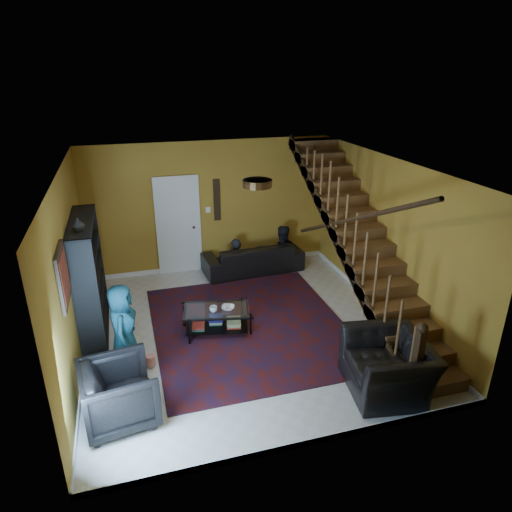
{
  "coord_description": "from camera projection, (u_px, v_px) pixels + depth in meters",
  "views": [
    {
      "loc": [
        -1.7,
        -6.54,
        4.19
      ],
      "look_at": [
        0.34,
        0.4,
        1.17
      ],
      "focal_mm": 32.0,
      "sensor_mm": 36.0,
      "label": 1
    }
  ],
  "objects": [
    {
      "name": "person_adult_a",
      "position": [
        236.0,
        265.0,
        9.98
      ],
      "size": [
        0.48,
        0.35,
        1.22
      ],
      "primitive_type": "imported",
      "rotation": [
        0.0,
        0.0,
        3.01
      ],
      "color": "black",
      "rests_on": "sofa"
    },
    {
      "name": "room",
      "position": [
        158.0,
        302.0,
        8.66
      ],
      "size": [
        5.5,
        5.5,
        5.5
      ],
      "color": "olive",
      "rests_on": "ground"
    },
    {
      "name": "rug",
      "position": [
        249.0,
        326.0,
        7.92
      ],
      "size": [
        3.24,
        3.7,
        0.02
      ],
      "primitive_type": "cube",
      "rotation": [
        0.0,
        0.0,
        0.0
      ],
      "color": "#3F0F0B",
      "rests_on": "floor"
    },
    {
      "name": "ceiling_fixture",
      "position": [
        257.0,
        183.0,
        6.08
      ],
      "size": [
        0.4,
        0.4,
        0.1
      ],
      "primitive_type": "cylinder",
      "color": "#3F2814",
      "rests_on": "room"
    },
    {
      "name": "staircase",
      "position": [
        362.0,
        241.0,
        7.86
      ],
      "size": [
        0.95,
        5.02,
        3.18
      ],
      "color": "brown",
      "rests_on": "floor"
    },
    {
      "name": "cup_b",
      "position": [
        225.0,
        307.0,
        7.63
      ],
      "size": [
        0.12,
        0.12,
        0.09
      ],
      "primitive_type": "imported",
      "rotation": [
        0.0,
        0.0,
        0.34
      ],
      "color": "#999999",
      "rests_on": "coffee_table"
    },
    {
      "name": "cup_a",
      "position": [
        213.0,
        309.0,
        7.55
      ],
      "size": [
        0.17,
        0.17,
        0.1
      ],
      "primitive_type": "imported",
      "rotation": [
        0.0,
        0.0,
        -0.4
      ],
      "color": "#999999",
      "rests_on": "coffee_table"
    },
    {
      "name": "coffee_table",
      "position": [
        217.0,
        319.0,
        7.71
      ],
      "size": [
        1.2,
        0.85,
        0.42
      ],
      "rotation": [
        0.0,
        0.0,
        -0.21
      ],
      "color": "black",
      "rests_on": "floor"
    },
    {
      "name": "popcorn_bucket",
      "position": [
        151.0,
        360.0,
        6.84
      ],
      "size": [
        0.16,
        0.16,
        0.17
      ],
      "primitive_type": "cylinder",
      "rotation": [
        0.0,
        0.0,
        0.12
      ],
      "color": "red",
      "rests_on": "rug"
    },
    {
      "name": "person_adult_b",
      "position": [
        281.0,
        256.0,
        10.22
      ],
      "size": [
        0.75,
        0.62,
        1.41
      ],
      "primitive_type": "imported",
      "rotation": [
        0.0,
        0.0,
        3.01
      ],
      "color": "black",
      "rests_on": "sofa"
    },
    {
      "name": "floor",
      "position": [
        244.0,
        329.0,
        7.85
      ],
      "size": [
        5.5,
        5.5,
        0.0
      ],
      "primitive_type": "plane",
      "color": "beige",
      "rests_on": "ground"
    },
    {
      "name": "framed_picture",
      "position": [
        63.0,
        276.0,
        5.71
      ],
      "size": [
        0.04,
        0.74,
        0.74
      ],
      "primitive_type": "cube",
      "color": "maroon",
      "rests_on": "room"
    },
    {
      "name": "person_child",
      "position": [
        123.0,
        327.0,
        6.65
      ],
      "size": [
        0.52,
        0.71,
        1.33
      ],
      "primitive_type": "imported",
      "rotation": [
        0.0,
        0.0,
        1.42
      ],
      "color": "#194F62",
      "rests_on": "armchair_left"
    },
    {
      "name": "wall_hanging",
      "position": [
        217.0,
        200.0,
        9.71
      ],
      "size": [
        0.14,
        0.03,
        0.9
      ],
      "primitive_type": "cube",
      "color": "black",
      "rests_on": "room"
    },
    {
      "name": "bookshelf",
      "position": [
        90.0,
        281.0,
        7.38
      ],
      "size": [
        0.35,
        1.8,
        2.0
      ],
      "color": "black",
      "rests_on": "floor"
    },
    {
      "name": "bowl",
      "position": [
        228.0,
        308.0,
        7.64
      ],
      "size": [
        0.28,
        0.28,
        0.05
      ],
      "primitive_type": "imported",
      "rotation": [
        0.0,
        0.0,
        -0.35
      ],
      "color": "#999999",
      "rests_on": "coffee_table"
    },
    {
      "name": "sofa",
      "position": [
        253.0,
        257.0,
        9.98
      ],
      "size": [
        2.2,
        1.0,
        0.63
      ],
      "primitive_type": "imported",
      "rotation": [
        0.0,
        0.0,
        3.22
      ],
      "color": "black",
      "rests_on": "floor"
    },
    {
      "name": "armchair_right",
      "position": [
        388.0,
        365.0,
        6.26
      ],
      "size": [
        1.21,
        1.33,
        0.77
      ],
      "primitive_type": "imported",
      "rotation": [
        0.0,
        0.0,
        -1.73
      ],
      "color": "black",
      "rests_on": "floor"
    },
    {
      "name": "vase",
      "position": [
        78.0,
        225.0,
        6.5
      ],
      "size": [
        0.18,
        0.18,
        0.19
      ],
      "primitive_type": "imported",
      "color": "#999999",
      "rests_on": "bookshelf"
    },
    {
      "name": "door",
      "position": [
        179.0,
        227.0,
        9.68
      ],
      "size": [
        0.82,
        0.05,
        2.05
      ],
      "primitive_type": "cube",
      "color": "silver",
      "rests_on": "floor"
    },
    {
      "name": "armchair_left",
      "position": [
        119.0,
        393.0,
        5.69
      ],
      "size": [
        1.01,
        0.99,
        0.82
      ],
      "primitive_type": "imported",
      "rotation": [
        0.0,
        0.0,
        1.72
      ],
      "color": "black",
      "rests_on": "floor"
    }
  ]
}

